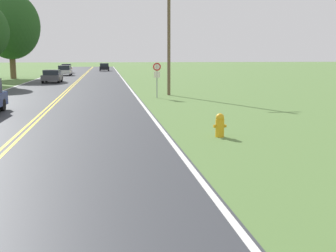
% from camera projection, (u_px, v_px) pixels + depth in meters
% --- Properties ---
extents(fire_hydrant, '(0.49, 0.33, 0.89)m').
position_uv_depth(fire_hydrant, '(220.00, 125.00, 15.65)').
color(fire_hydrant, gold).
rests_on(fire_hydrant, ground).
extents(traffic_sign, '(0.60, 0.10, 2.52)m').
position_uv_depth(traffic_sign, '(157.00, 71.00, 29.92)').
color(traffic_sign, gray).
rests_on(traffic_sign, ground).
extents(utility_pole_midground, '(1.80, 0.24, 9.54)m').
position_uv_depth(utility_pole_midground, '(169.00, 30.00, 31.63)').
color(utility_pole_midground, brown).
rests_on(utility_pole_midground, ground).
extents(tree_left_verge, '(7.53, 7.53, 11.19)m').
position_uv_depth(tree_left_verge, '(10.00, 26.00, 54.65)').
color(tree_left_verge, brown).
rests_on(tree_left_verge, ground).
extents(car_dark_grey_sedan_approaching, '(2.02, 3.95, 1.43)m').
position_uv_depth(car_dark_grey_sedan_approaching, '(52.00, 76.00, 47.22)').
color(car_dark_grey_sedan_approaching, black).
rests_on(car_dark_grey_sedan_approaching, ground).
extents(car_white_hatchback_mid_near, '(1.95, 4.12, 1.53)m').
position_uv_depth(car_white_hatchback_mid_near, '(65.00, 70.00, 64.32)').
color(car_white_hatchback_mid_near, black).
rests_on(car_white_hatchback_mid_near, ground).
extents(car_maroon_hatchback_mid_far, '(1.85, 3.54, 1.58)m').
position_uv_depth(car_maroon_hatchback_mid_far, '(67.00, 68.00, 73.70)').
color(car_maroon_hatchback_mid_far, black).
rests_on(car_maroon_hatchback_mid_far, ground).
extents(car_black_hatchback_receding, '(1.94, 3.55, 1.52)m').
position_uv_depth(car_black_hatchback_receding, '(104.00, 67.00, 83.49)').
color(car_black_hatchback_receding, black).
rests_on(car_black_hatchback_receding, ground).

